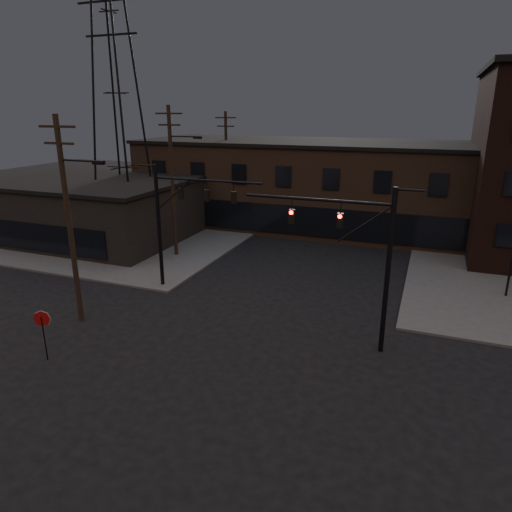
{
  "coord_description": "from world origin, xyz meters",
  "views": [
    {
      "loc": [
        7.95,
        -16.07,
        11.23
      ],
      "look_at": [
        -0.66,
        6.2,
        3.5
      ],
      "focal_mm": 32.0,
      "sensor_mm": 36.0,
      "label": 1
    }
  ],
  "objects_px": {
    "stop_sign": "(42,324)",
    "car_crossing": "(385,232)",
    "traffic_signal_far": "(176,214)",
    "parked_car_lot_a": "(510,247)",
    "traffic_signal_near": "(364,252)"
  },
  "relations": [
    {
      "from": "parked_car_lot_a",
      "to": "car_crossing",
      "type": "xyz_separation_m",
      "value": [
        -9.65,
        1.91,
        -0.2
      ]
    },
    {
      "from": "traffic_signal_near",
      "to": "stop_sign",
      "type": "xyz_separation_m",
      "value": [
        -13.36,
        -6.49,
        -3.09
      ]
    },
    {
      "from": "parked_car_lot_a",
      "to": "car_crossing",
      "type": "relative_size",
      "value": 1.04
    },
    {
      "from": "traffic_signal_far",
      "to": "car_crossing",
      "type": "distance_m",
      "value": 20.59
    },
    {
      "from": "traffic_signal_far",
      "to": "car_crossing",
      "type": "xyz_separation_m",
      "value": [
        11.26,
        16.7,
        -4.28
      ]
    },
    {
      "from": "parked_car_lot_a",
      "to": "car_crossing",
      "type": "distance_m",
      "value": 9.84
    },
    {
      "from": "traffic_signal_far",
      "to": "stop_sign",
      "type": "height_order",
      "value": "traffic_signal_far"
    },
    {
      "from": "traffic_signal_far",
      "to": "parked_car_lot_a",
      "type": "height_order",
      "value": "traffic_signal_far"
    },
    {
      "from": "stop_sign",
      "to": "car_crossing",
      "type": "height_order",
      "value": "stop_sign"
    },
    {
      "from": "stop_sign",
      "to": "parked_car_lot_a",
      "type": "relative_size",
      "value": 0.54
    },
    {
      "from": "traffic_signal_far",
      "to": "car_crossing",
      "type": "bearing_deg",
      "value": 56.02
    },
    {
      "from": "stop_sign",
      "to": "parked_car_lot_a",
      "type": "distance_m",
      "value": 33.27
    },
    {
      "from": "stop_sign",
      "to": "car_crossing",
      "type": "bearing_deg",
      "value": 64.83
    },
    {
      "from": "parked_car_lot_a",
      "to": "car_crossing",
      "type": "height_order",
      "value": "parked_car_lot_a"
    },
    {
      "from": "traffic_signal_far",
      "to": "parked_car_lot_a",
      "type": "bearing_deg",
      "value": 35.28
    }
  ]
}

